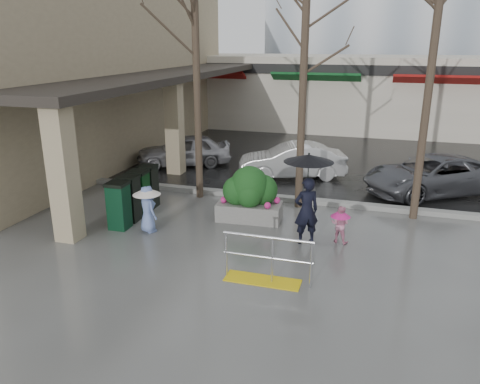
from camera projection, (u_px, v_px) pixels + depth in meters
The scene contains 20 objects.
ground at pixel (222, 250), 11.26m from camera, with size 120.00×120.00×0.00m, color #51514F.
street_asphalt at pixel (329, 116), 31.29m from camera, with size 120.00×36.00×0.01m, color black.
curb at pixel (263, 196), 14.88m from camera, with size 120.00×0.30×0.15m, color gray.
near_building at pixel (82, 60), 19.79m from camera, with size 6.00×18.00×8.00m, color tan.
canopy_slab at pixel (173, 71), 18.75m from camera, with size 2.80×18.00×0.25m, color #2D2823.
pillar_front at pixel (63, 173), 11.34m from camera, with size 0.55×0.55×3.50m, color tan.
pillar_back at pixel (175, 127), 17.26m from camera, with size 0.55×0.55×3.50m, color tan.
storefront_row at pixel (358, 92), 26.44m from camera, with size 34.00×6.74×4.00m.
handrail at pixel (266, 265), 9.68m from camera, with size 1.90×0.50×1.03m.
tree_west at pixel (195, 30), 13.52m from camera, with size 3.20×3.20×6.80m.
tree_midwest at pixel (306, 24), 12.59m from camera, with size 3.20×3.20×7.00m.
tree_mideast at pixel (435, 38), 11.80m from camera, with size 3.20×3.20×6.50m.
woman at pixel (307, 191), 11.25m from camera, with size 1.20×1.20×2.30m.
child_pink at pixel (340, 222), 11.54m from camera, with size 0.53×0.50×0.95m.
child_blue at pixel (147, 205), 12.13m from camera, with size 0.73×0.73×1.25m.
planter at pixel (250, 194), 12.95m from camera, with size 1.83×1.06×1.55m.
news_boxes at pixel (134, 195), 13.20m from camera, with size 0.60×2.32×1.28m.
car_a at pixel (184, 150), 18.69m from camera, with size 1.49×3.70×1.26m, color #A6A5AA.
car_b at pixel (292, 161), 17.04m from camera, with size 1.33×3.82×1.26m, color white.
car_c at pixel (432, 175), 15.24m from camera, with size 2.09×4.53×1.26m, color #525359.
Camera 1 is at (3.39, -9.72, 4.80)m, focal length 35.00 mm.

